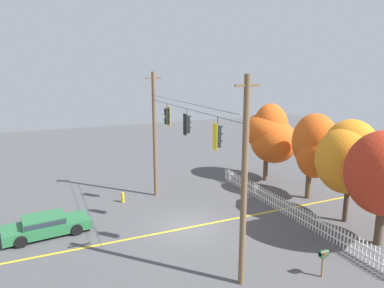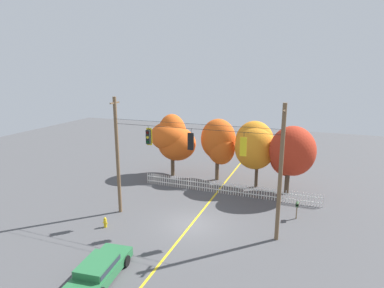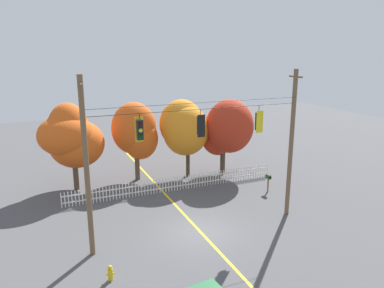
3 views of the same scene
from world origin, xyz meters
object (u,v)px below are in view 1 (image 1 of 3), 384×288
object	(u,v)px
autumn_maple_near_fence	(270,135)
traffic_signal_northbound_secondary	(187,124)
traffic_signal_southbound_primary	(167,116)
roadside_mailbox	(324,255)
traffic_signal_northbound_primary	(217,136)
autumn_oak_far_east	(348,156)
autumn_maple_mid	(315,147)
parked_car	(46,225)
fire_hydrant	(123,197)

from	to	relation	value
autumn_maple_near_fence	traffic_signal_northbound_secondary	bearing A→B (deg)	-59.78
traffic_signal_southbound_primary	autumn_maple_near_fence	world-z (taller)	traffic_signal_southbound_primary
traffic_signal_southbound_primary	roadside_mailbox	distance (m)	12.11
traffic_signal_northbound_primary	autumn_oak_far_east	size ratio (longest dim) A/B	0.25
traffic_signal_southbound_primary	autumn_maple_near_fence	xyz separation A→B (m)	(-2.50, 9.92, -2.38)
autumn_maple_mid	traffic_signal_northbound_secondary	bearing A→B (deg)	-85.00
traffic_signal_northbound_secondary	autumn_oak_far_east	distance (m)	9.96
autumn_maple_near_fence	parked_car	world-z (taller)	autumn_maple_near_fence
traffic_signal_northbound_secondary	roadside_mailbox	xyz separation A→B (m)	(7.07, 3.61, -5.12)
traffic_signal_northbound_primary	autumn_oak_far_east	xyz separation A→B (m)	(-0.83, 9.32, -2.08)
traffic_signal_northbound_primary	roadside_mailbox	world-z (taller)	traffic_signal_northbound_primary
traffic_signal_southbound_primary	autumn_maple_near_fence	bearing A→B (deg)	104.17
traffic_signal_southbound_primary	autumn_maple_mid	bearing A→B (deg)	76.76
fire_hydrant	roadside_mailbox	world-z (taller)	roadside_mailbox
autumn_maple_mid	autumn_oak_far_east	xyz separation A→B (m)	(3.67, -0.87, 0.23)
autumn_oak_far_east	traffic_signal_southbound_primary	bearing A→B (deg)	-123.10
traffic_signal_northbound_primary	autumn_maple_near_fence	bearing A→B (deg)	133.41
traffic_signal_northbound_primary	autumn_maple_mid	xyz separation A→B (m)	(-4.50, 10.19, -2.31)
autumn_maple_near_fence	traffic_signal_southbound_primary	bearing A→B (deg)	-75.83
autumn_maple_near_fence	autumn_maple_mid	world-z (taller)	autumn_maple_near_fence
autumn_oak_far_east	traffic_signal_northbound_primary	bearing A→B (deg)	-84.88
autumn_maple_near_fence	autumn_oak_far_east	xyz separation A→B (m)	(8.57, -0.62, 0.21)
fire_hydrant	roadside_mailbox	size ratio (longest dim) A/B	0.56
traffic_signal_southbound_primary	autumn_oak_far_east	bearing A→B (deg)	56.90
autumn_maple_mid	autumn_oak_far_east	size ratio (longest dim) A/B	0.98
autumn_maple_mid	fire_hydrant	bearing A→B (deg)	-110.15
traffic_signal_southbound_primary	traffic_signal_northbound_secondary	xyz separation A→B (m)	(3.28, -0.02, -0.05)
traffic_signal_northbound_secondary	autumn_maple_mid	world-z (taller)	traffic_signal_northbound_secondary
parked_car	traffic_signal_southbound_primary	bearing A→B (deg)	96.82
autumn_maple_near_fence	autumn_maple_mid	distance (m)	4.90
autumn_oak_far_east	traffic_signal_northbound_secondary	bearing A→B (deg)	-106.60
fire_hydrant	autumn_maple_near_fence	bearing A→B (deg)	91.01
parked_car	fire_hydrant	bearing A→B (deg)	122.26
traffic_signal_northbound_primary	fire_hydrant	xyz separation A→B (m)	(-9.18, -2.56, -5.77)
roadside_mailbox	traffic_signal_southbound_primary	bearing A→B (deg)	-160.86
traffic_signal_northbound_primary	autumn_oak_far_east	bearing A→B (deg)	95.12
autumn_oak_far_east	fire_hydrant	size ratio (longest dim) A/B	8.48
traffic_signal_northbound_primary	roadside_mailbox	distance (m)	7.12
traffic_signal_northbound_secondary	autumn_maple_mid	xyz separation A→B (m)	(-0.89, 10.19, -2.36)
fire_hydrant	traffic_signal_southbound_primary	bearing A→B (deg)	48.45
autumn_maple_near_fence	autumn_oak_far_east	world-z (taller)	autumn_maple_near_fence
autumn_maple_mid	autumn_maple_near_fence	bearing A→B (deg)	-177.10
traffic_signal_northbound_primary	autumn_maple_near_fence	world-z (taller)	traffic_signal_northbound_primary
autumn_maple_mid	roadside_mailbox	world-z (taller)	autumn_maple_mid
parked_car	roadside_mailbox	xyz separation A→B (m)	(9.44, 11.24, 0.46)
traffic_signal_northbound_secondary	roadside_mailbox	distance (m)	9.45
traffic_signal_southbound_primary	traffic_signal_northbound_secondary	distance (m)	3.28
traffic_signal_southbound_primary	autumn_oak_far_east	world-z (taller)	traffic_signal_southbound_primary
autumn_maple_near_fence	roadside_mailbox	world-z (taller)	autumn_maple_near_fence
traffic_signal_southbound_primary	traffic_signal_northbound_primary	bearing A→B (deg)	-0.17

